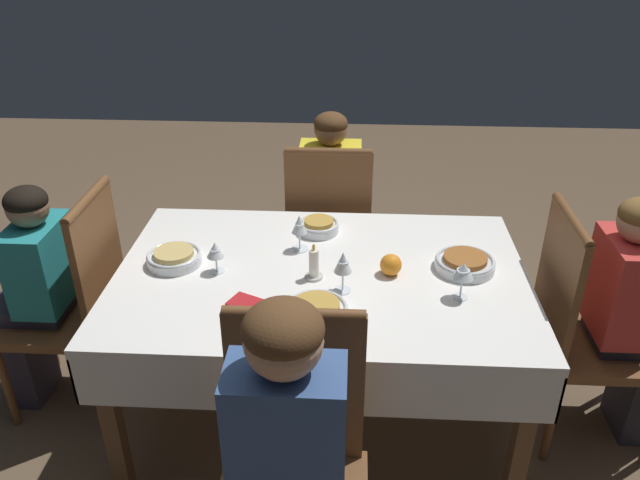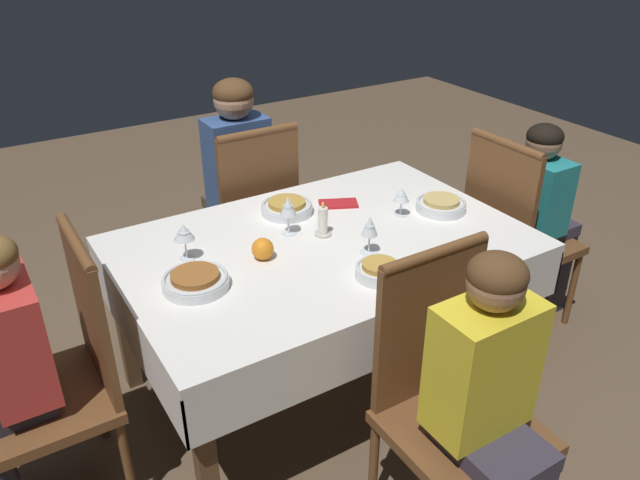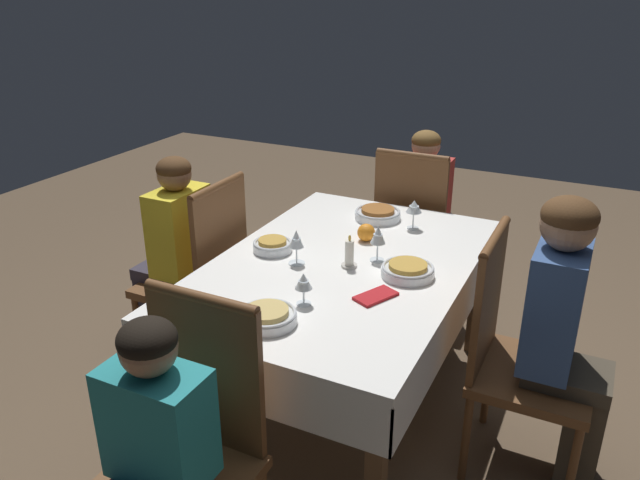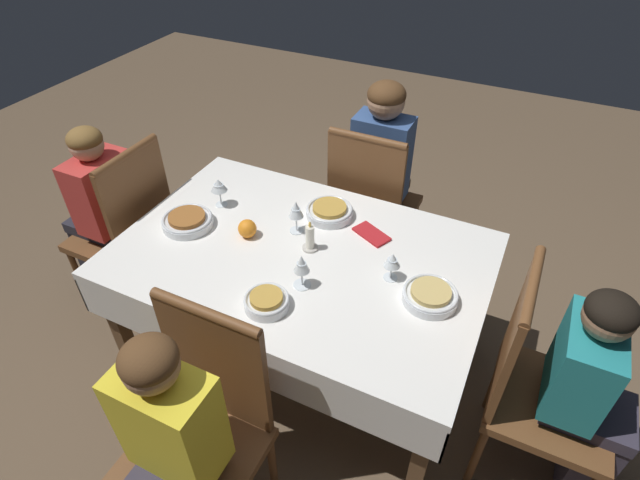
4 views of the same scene
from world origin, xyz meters
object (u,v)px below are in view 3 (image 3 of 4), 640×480
at_px(person_adult_denim, 566,329).
at_px(person_child_red, 425,208).
at_px(wine_glass_west, 304,282).
at_px(chair_west, 188,442).
at_px(bowl_east, 378,214).
at_px(bowl_north, 272,245).
at_px(wine_glass_east, 414,207).
at_px(dining_table, 342,279).
at_px(person_child_teal, 148,471).
at_px(bowl_south, 408,270).
at_px(bowl_west, 267,316).
at_px(person_child_yellow, 173,251).
at_px(orange_fruit, 365,232).
at_px(chair_east, 415,226).
at_px(wine_glass_north, 296,241).
at_px(napkin_red_folded, 376,296).
at_px(candle_centerpiece, 349,255).
at_px(wine_glass_south, 378,236).
at_px(chair_south, 514,350).
at_px(chair_north, 202,270).

height_order(person_adult_denim, person_child_red, person_adult_denim).
bearing_deg(wine_glass_west, person_child_red, 0.60).
bearing_deg(chair_west, bowl_east, 89.54).
bearing_deg(bowl_north, wine_glass_east, -41.79).
xyz_separation_m(dining_table, person_child_teal, (-1.19, 0.07, -0.09)).
relative_size(bowl_south, bowl_west, 1.03).
xyz_separation_m(person_child_yellow, orange_fruit, (0.26, -0.91, 0.17)).
height_order(chair_east, person_adult_denim, person_adult_denim).
height_order(person_child_red, wine_glass_north, person_child_red).
relative_size(person_child_red, person_child_yellow, 0.98).
height_order(person_child_red, orange_fruit, person_child_red).
xyz_separation_m(bowl_south, napkin_red_folded, (-0.23, 0.05, -0.02)).
xyz_separation_m(wine_glass_north, orange_fruit, (0.36, -0.17, -0.07)).
xyz_separation_m(chair_east, bowl_east, (-0.46, 0.06, 0.22)).
bearing_deg(dining_table, wine_glass_west, -177.21).
bearing_deg(person_child_yellow, person_child_red, 142.05).
height_order(dining_table, candle_centerpiece, candle_centerpiece).
relative_size(wine_glass_south, wine_glass_west, 1.26).
xyz_separation_m(person_adult_denim, wine_glass_south, (0.13, 0.79, 0.18)).
relative_size(bowl_south, napkin_red_folded, 1.16).
height_order(person_child_red, wine_glass_east, person_child_red).
xyz_separation_m(person_child_yellow, bowl_south, (-0.00, -1.21, 0.16)).
bearing_deg(person_child_red, person_child_teal, 88.34).
distance_m(chair_south, wine_glass_north, 0.97).
distance_m(chair_north, napkin_red_folded, 1.03).
bearing_deg(wine_glass_west, bowl_south, -34.49).
distance_m(wine_glass_west, napkin_red_folded, 0.29).
bearing_deg(bowl_east, chair_east, -6.93).
bearing_deg(bowl_north, person_child_teal, -167.30).
relative_size(candle_centerpiece, napkin_red_folded, 0.77).
bearing_deg(candle_centerpiece, dining_table, 59.53).
bearing_deg(dining_table, candle_centerpiece, -120.47).
height_order(chair_east, person_child_yellow, person_child_yellow).
bearing_deg(person_child_yellow, chair_west, 40.19).
xyz_separation_m(dining_table, person_child_yellow, (0.00, 0.92, -0.05)).
height_order(person_child_teal, napkin_red_folded, person_child_teal).
distance_m(chair_east, bowl_north, 1.11).
bearing_deg(person_child_yellow, chair_north, 90.00).
relative_size(dining_table, wine_glass_west, 12.22).
xyz_separation_m(wine_glass_south, wine_glass_north, (-0.18, 0.29, -0.01)).
height_order(chair_north, person_child_yellow, person_child_yellow).
height_order(chair_south, bowl_south, chair_south).
bearing_deg(wine_glass_east, person_child_yellow, 115.13).
bearing_deg(bowl_north, chair_south, -90.74).
xyz_separation_m(person_child_red, wine_glass_east, (-0.68, -0.14, 0.25)).
bearing_deg(chair_north, candle_centerpiece, 88.11).
height_order(person_child_teal, bowl_west, person_child_teal).
bearing_deg(bowl_south, chair_north, 89.89).
relative_size(bowl_south, orange_fruit, 2.64).
height_order(chair_north, candle_centerpiece, chair_north).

